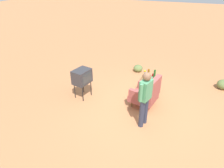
% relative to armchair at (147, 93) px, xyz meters
% --- Properties ---
extents(ground_plane, '(60.00, 60.00, 0.00)m').
position_rel_armchair_xyz_m(ground_plane, '(0.20, -0.07, -0.50)').
color(ground_plane, '#C17A4C').
extents(armchair, '(0.88, 0.89, 1.06)m').
position_rel_armchair_xyz_m(armchair, '(0.00, 0.00, 0.00)').
color(armchair, brown).
rests_on(armchair, ground).
extents(side_table, '(0.56, 0.56, 0.59)m').
position_rel_armchair_xyz_m(side_table, '(-0.81, -0.15, 0.01)').
color(side_table, black).
rests_on(side_table, ground).
extents(tv_on_stand, '(0.67, 0.53, 1.03)m').
position_rel_armchair_xyz_m(tv_on_stand, '(0.30, -2.16, 0.28)').
color(tv_on_stand, black).
rests_on(tv_on_stand, ground).
extents(person_standing, '(0.56, 0.30, 1.64)m').
position_rel_armchair_xyz_m(person_standing, '(0.88, 0.15, 0.44)').
color(person_standing, '#2D3347').
rests_on(person_standing, ground).
extents(bottle_wine_green, '(0.07, 0.07, 0.32)m').
position_rel_armchair_xyz_m(bottle_wine_green, '(-0.93, 0.01, 0.25)').
color(bottle_wine_green, '#1E5623').
rests_on(bottle_wine_green, side_table).
extents(bottle_tall_amber, '(0.07, 0.07, 0.30)m').
position_rel_armchair_xyz_m(bottle_tall_amber, '(-0.94, -0.21, 0.24)').
color(bottle_tall_amber, brown).
rests_on(bottle_tall_amber, side_table).
extents(soda_can_blue, '(0.07, 0.07, 0.12)m').
position_rel_armchair_xyz_m(soda_can_blue, '(-0.80, -0.26, 0.15)').
color(soda_can_blue, blue).
rests_on(soda_can_blue, side_table).
extents(soda_can_red, '(0.07, 0.07, 0.12)m').
position_rel_armchair_xyz_m(soda_can_red, '(-1.01, -0.06, 0.15)').
color(soda_can_red, red).
rests_on(soda_can_red, side_table).
extents(flower_vase, '(0.14, 0.10, 0.27)m').
position_rel_armchair_xyz_m(flower_vase, '(-0.92, -0.32, 0.24)').
color(flower_vase, silver).
rests_on(flower_vase, side_table).
extents(shrub_near, '(0.46, 0.46, 0.35)m').
position_rel_armchair_xyz_m(shrub_near, '(-2.27, 2.36, -0.32)').
color(shrub_near, olive).
rests_on(shrub_near, ground).
extents(shrub_mid, '(0.40, 0.40, 0.31)m').
position_rel_armchair_xyz_m(shrub_mid, '(-2.44, -1.01, -0.34)').
color(shrub_mid, olive).
rests_on(shrub_mid, ground).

